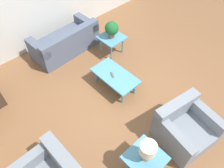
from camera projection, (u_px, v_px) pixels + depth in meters
name	position (u px, v px, depth m)	size (l,w,h in m)	color
ground_plane	(129.00, 100.00, 4.82)	(14.00, 14.00, 0.00)	brown
sofa	(66.00, 42.00, 5.69)	(0.87, 1.75, 0.72)	#4C566B
armchair	(184.00, 128.00, 4.03)	(1.04, 1.07, 0.77)	slate
coffee_table	(115.00, 76.00, 4.82)	(1.06, 0.57, 0.39)	teal
side_table_plant	(112.00, 39.00, 5.56)	(0.59, 0.59, 0.50)	teal
side_table_lamp	(145.00, 159.00, 3.51)	(0.59, 0.59, 0.50)	teal
potted_plant	(112.00, 29.00, 5.33)	(0.34, 0.34, 0.42)	brown
table_lamp	(148.00, 150.00, 3.26)	(0.26, 0.26, 0.42)	#997F4C
remote_control	(112.00, 75.00, 4.78)	(0.16, 0.11, 0.02)	#4C4C51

